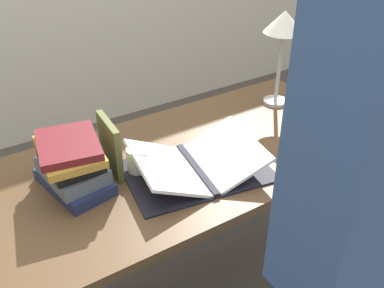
{
  "coord_description": "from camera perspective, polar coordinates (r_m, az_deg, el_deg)",
  "views": [
    {
      "loc": [
        -0.77,
        -1.19,
        1.7
      ],
      "look_at": [
        -0.03,
        -0.04,
        0.85
      ],
      "focal_mm": 40.0,
      "sensor_mm": 36.0,
      "label": 1
    }
  ],
  "objects": [
    {
      "name": "book_standing_upright",
      "position": [
        1.58,
        -10.86,
        -0.28
      ],
      "size": [
        0.04,
        0.19,
        0.21
      ],
      "rotation": [
        0.0,
        0.0,
        -0.07
      ],
      "color": "brown",
      "rests_on": "reading_desk"
    },
    {
      "name": "book_stack_tall",
      "position": [
        1.53,
        -15.75,
        -2.65
      ],
      "size": [
        0.24,
        0.31,
        0.19
      ],
      "color": "#1E284C",
      "rests_on": "reading_desk"
    },
    {
      "name": "coffee_mug",
      "position": [
        1.59,
        -7.23,
        -2.12
      ],
      "size": [
        0.08,
        0.11,
        0.1
      ],
      "rotation": [
        0.0,
        0.0,
        1.12
      ],
      "color": "white",
      "rests_on": "reading_desk"
    },
    {
      "name": "ground_plane",
      "position": [
        2.22,
        0.06,
        -18.19
      ],
      "size": [
        12.0,
        12.0,
        0.0
      ],
      "primitive_type": "plane",
      "color": "#47423D"
    },
    {
      "name": "open_book",
      "position": [
        1.58,
        0.66,
        -2.78
      ],
      "size": [
        0.57,
        0.43,
        0.1
      ],
      "rotation": [
        0.0,
        0.0,
        -0.16
      ],
      "color": "black",
      "rests_on": "reading_desk"
    },
    {
      "name": "reading_lamp",
      "position": [
        2.0,
        12.11,
        14.81
      ],
      "size": [
        0.18,
        0.18,
        0.45
      ],
      "color": "#ADADB2",
      "rests_on": "reading_desk"
    },
    {
      "name": "reading_desk",
      "position": [
        1.75,
        0.08,
        -3.88
      ],
      "size": [
        1.59,
        0.78,
        0.77
      ],
      "color": "brown",
      "rests_on": "ground_plane"
    },
    {
      "name": "person_reader",
      "position": [
        1.18,
        19.59,
        -14.63
      ],
      "size": [
        0.36,
        0.22,
        1.77
      ],
      "rotation": [
        0.0,
        0.0,
        3.14
      ],
      "color": "#2D3342",
      "rests_on": "ground_plane"
    }
  ]
}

